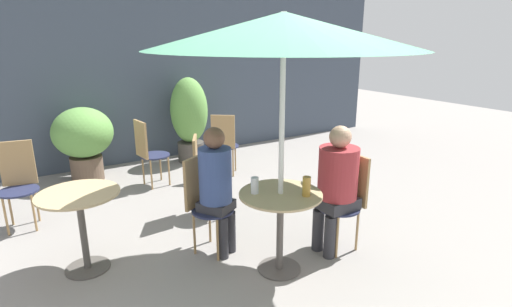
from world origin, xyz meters
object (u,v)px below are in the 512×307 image
Objects in this scene: bistro_chair_0 at (347,194)px; seated_person_0 at (337,180)px; cafe_table_far at (81,213)px; bistro_chair_3 at (203,170)px; seated_person_1 at (216,181)px; umbrella at (284,31)px; beer_glass_1 at (307,186)px; potted_plant_0 at (83,137)px; beer_glass_0 at (255,185)px; potted_plant_1 at (189,116)px; bistro_chair_2 at (18,178)px; cafe_table_near at (280,212)px; bistro_chair_5 at (224,140)px; bistro_chair_4 at (148,148)px; bistro_chair_1 at (204,197)px.

bistro_chair_0 is 0.23m from seated_person_0.
bistro_chair_3 reaches higher than cafe_table_far.
seated_person_1 is (-0.24, -0.85, 0.19)m from bistro_chair_3.
beer_glass_1 is at bearing -46.99° from umbrella.
potted_plant_0 reaches higher than bistro_chair_0.
seated_person_1 is 0.47m from beer_glass_0.
potted_plant_1 reaches higher than bistro_chair_0.
bistro_chair_2 is 3.14m from beer_glass_1.
potted_plant_0 is 0.77× the size of potted_plant_1.
beer_glass_0 reaches higher than cafe_table_near.
bistro_chair_0 and bistro_chair_3 have the same top height.
bistro_chair_5 is 1.98m from potted_plant_0.
bistro_chair_0 is at bearing 14.97° from beer_glass_1.
bistro_chair_3 is 0.75× the size of seated_person_0.
potted_plant_0 is (-1.85, 3.33, 0.09)m from bistro_chair_0.
potted_plant_0 is 1.65m from potted_plant_1.
cafe_table_far is at bearing -112.57° from bistro_chair_0.
bistro_chair_4 is 0.68× the size of potted_plant_1.
bistro_chair_5 is at bearing 73.65° from cafe_table_near.
beer_glass_0 is (1.71, -2.09, 0.26)m from bistro_chair_2.
bistro_chair_2 is 3.36m from seated_person_0.
bistro_chair_4 is 1.10m from bistro_chair_5.
seated_person_1 is at bearing 173.18° from bistro_chair_4.
potted_plant_1 is (-0.14, 0.96, 0.21)m from bistro_chair_5.
umbrella is at bearing 0.00° from cafe_table_near.
potted_plant_0 is at bearing 73.40° from seated_person_1.
bistro_chair_1 is 2.74m from potted_plant_0.
bistro_chair_4 is at bearing -157.17° from bistro_chair_0.
bistro_chair_2 is 2.72m from beer_glass_0.
seated_person_0 is 0.57× the size of umbrella.
seated_person_1 reaches higher than bistro_chair_3.
seated_person_0 reaches higher than potted_plant_0.
bistro_chair_3 is 1.58m from seated_person_0.
cafe_table_near is 2.91m from bistro_chair_2.
bistro_chair_1 is (-0.41, 0.68, -0.01)m from cafe_table_near.
bistro_chair_4 is (-1.16, 2.61, 0.00)m from bistro_chair_0.
bistro_chair_0 is at bearing -86.54° from potted_plant_1.
bistro_chair_0 is 0.72m from beer_glass_1.
bistro_chair_4 is at bearing 28.39° from bistro_chair_5.
bistro_chair_1 is at bearing 90.00° from seated_person_1.
beer_glass_0 is (-0.98, 0.10, 0.26)m from bistro_chair_0.
umbrella is at bearing -90.00° from seated_person_1.
cafe_table_far is 2.48m from potted_plant_0.
bistro_chair_0 is 1.00× the size of bistro_chair_3.
beer_glass_0 is at bearing -96.90° from bistro_chair_0.
bistro_chair_1 is (1.06, -0.23, 0.00)m from cafe_table_far.
bistro_chair_0 is 3.44m from potted_plant_1.
cafe_table_far is 1.95m from beer_glass_1.
bistro_chair_5 is 6.61× the size of beer_glass_0.
cafe_table_far is 0.78× the size of bistro_chair_3.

